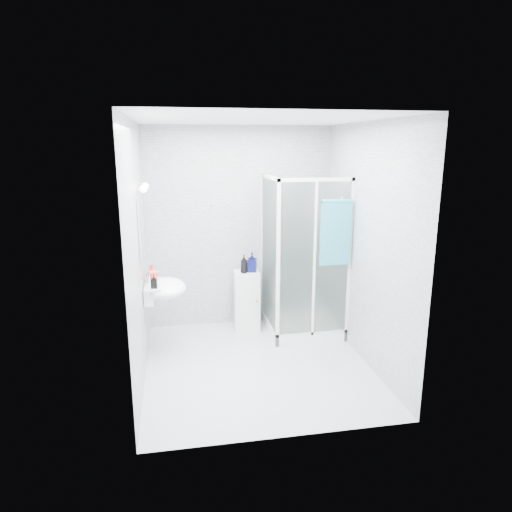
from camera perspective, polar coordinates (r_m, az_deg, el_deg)
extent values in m
cube|color=silver|center=(4.71, 0.16, 0.76)|extent=(2.40, 2.60, 2.60)
cube|color=silver|center=(5.16, 0.15, -13.42)|extent=(2.40, 2.60, 0.01)
cube|color=white|center=(4.60, 0.17, 16.70)|extent=(2.40, 2.60, 0.01)
cube|color=white|center=(6.05, 5.75, -8.68)|extent=(0.90, 0.90, 0.12)
cube|color=white|center=(5.50, 1.86, 9.77)|extent=(0.04, 0.90, 0.04)
cube|color=white|center=(5.20, 7.58, 9.44)|extent=(0.90, 0.04, 0.04)
cube|color=white|center=(5.25, 2.77, -1.29)|extent=(0.04, 0.04, 2.00)
cube|color=white|center=(5.64, 1.69, 0.21)|extent=(0.02, 0.82, 1.84)
cube|color=white|center=(5.34, 7.29, -0.68)|extent=(0.82, 0.02, 1.84)
cube|color=white|center=(5.35, 7.26, -0.65)|extent=(0.03, 0.04, 1.84)
cylinder|color=silver|center=(6.06, 5.03, 4.08)|extent=(0.02, 0.02, 1.00)
cylinder|color=silver|center=(5.97, 5.20, 8.49)|extent=(0.09, 0.05, 0.09)
cylinder|color=silver|center=(6.15, 5.35, 1.39)|extent=(0.12, 0.04, 0.12)
cylinder|color=silver|center=(5.27, 10.56, 7.20)|extent=(0.03, 0.05, 0.03)
cube|color=white|center=(5.23, -13.18, -4.56)|extent=(0.10, 0.40, 0.18)
ellipsoid|color=white|center=(5.21, -11.23, -3.96)|extent=(0.46, 0.56, 0.20)
cube|color=white|center=(5.20, -12.58, -3.49)|extent=(0.16, 0.50, 0.02)
cylinder|color=silver|center=(5.18, -13.29, -2.67)|extent=(0.04, 0.04, 0.16)
cylinder|color=silver|center=(5.16, -12.77, -1.95)|extent=(0.12, 0.02, 0.02)
cube|color=white|center=(5.05, -14.15, 3.53)|extent=(0.02, 0.60, 0.70)
cylinder|color=silver|center=(4.84, -14.38, 8.11)|extent=(0.05, 0.04, 0.04)
sphere|color=white|center=(4.84, -13.90, 8.13)|extent=(0.08, 0.08, 0.08)
cylinder|color=silver|center=(5.16, -14.15, 8.44)|extent=(0.05, 0.04, 0.04)
sphere|color=white|center=(5.15, -13.70, 8.46)|extent=(0.08, 0.08, 0.08)
cylinder|color=silver|center=(5.85, -5.50, 6.41)|extent=(0.02, 0.04, 0.02)
sphere|color=silver|center=(5.83, -5.48, 6.38)|extent=(0.03, 0.03, 0.03)
cylinder|color=silver|center=(5.87, -3.55, 6.47)|extent=(0.02, 0.04, 0.02)
sphere|color=silver|center=(5.85, -3.52, 6.44)|extent=(0.03, 0.03, 0.03)
cube|color=white|center=(5.98, -1.17, -5.54)|extent=(0.34, 0.34, 0.77)
cube|color=white|center=(5.83, -0.93, -6.03)|extent=(0.29, 0.03, 0.66)
sphere|color=#B8721A|center=(5.82, 0.10, -5.67)|extent=(0.03, 0.03, 0.03)
cube|color=teal|center=(5.30, 9.93, 2.79)|extent=(0.36, 0.04, 0.74)
cylinder|color=teal|center=(5.25, 10.10, 6.75)|extent=(0.36, 0.05, 0.05)
imported|color=black|center=(5.77, -1.52, -1.01)|extent=(0.11, 0.12, 0.24)
imported|color=#0A0C41|center=(5.83, -0.51, -0.76)|extent=(0.14, 0.14, 0.25)
imported|color=red|center=(5.32, -12.90, -1.98)|extent=(0.17, 0.17, 0.17)
imported|color=black|center=(5.00, -12.63, -3.12)|extent=(0.07, 0.07, 0.15)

